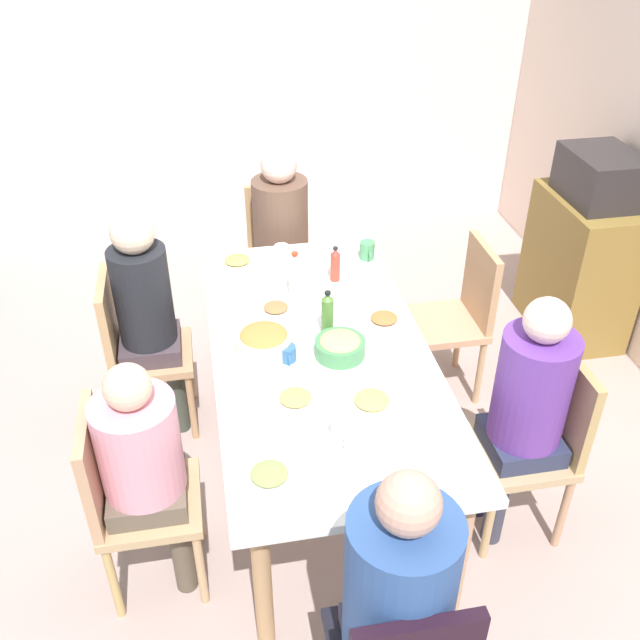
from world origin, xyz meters
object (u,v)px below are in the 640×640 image
object	(u,v)px
person_0	(147,306)
plate_1	(276,309)
chair_4	(280,249)
plate_2	(295,400)
chair_3	(127,493)
person_5	(527,402)
side_cabinet	(579,267)
chair_2	(459,311)
person_4	(281,224)
plate_0	(269,476)
bottle_0	(335,265)
microwave	(601,177)
bottle_2	(295,276)
chair_5	(539,437)
dining_table	(320,361)
plate_3	(384,320)
plate_5	(372,402)
cup_1	(367,250)
bottle_1	(327,314)
chair_0	(135,346)
cup_0	(342,431)
bowl_0	(340,346)
cup_3	(288,354)
person_3	(145,460)
person_1	(398,595)
plate_4	(237,262)
bowl_1	(264,341)
cup_2	(282,252)

from	to	relation	value
person_0	plate_1	xyz separation A→B (m)	(0.17, 0.61, 0.02)
chair_4	plate_2	xyz separation A→B (m)	(1.71, -0.16, 0.25)
person_0	chair_3	bearing A→B (deg)	-5.27
person_5	side_cabinet	xyz separation A→B (m)	(-1.41, 1.03, -0.28)
chair_2	person_4	xyz separation A→B (m)	(-0.78, -0.86, 0.21)
plate_2	side_cabinet	xyz separation A→B (m)	(-1.27, 1.96, -0.31)
plate_0	bottle_0	distance (m)	1.40
microwave	bottle_2	bearing A→B (deg)	-75.64
chair_5	bottle_0	size ratio (longest dim) A/B	4.72
dining_table	plate_3	xyz separation A→B (m)	(-0.14, 0.33, 0.09)
dining_table	plate_5	xyz separation A→B (m)	(0.42, 0.13, 0.09)
microwave	chair_3	bearing A→B (deg)	-61.94
cup_1	bottle_2	xyz separation A→B (m)	(0.30, -0.44, 0.07)
chair_3	bottle_1	world-z (taller)	bottle_1
chair_0	chair_3	distance (m)	0.99
chair_3	cup_0	bearing A→B (deg)	83.27
plate_3	chair_5	bearing A→B (deg)	39.67
chair_2	chair_4	size ratio (longest dim) A/B	1.00
bowl_0	bottle_1	size ratio (longest dim) A/B	0.98
chair_3	chair_5	distance (m)	1.72
chair_4	chair_5	xyz separation A→B (m)	(1.86, 0.86, 0.00)
person_5	cup_3	world-z (taller)	person_5
person_3	bottle_1	size ratio (longest dim) A/B	4.94
person_1	chair_5	size ratio (longest dim) A/B	1.40
person_4	person_3	bearing A→B (deg)	-23.41
person_1	plate_3	bearing A→B (deg)	166.82
dining_table	side_cabinet	bearing A→B (deg)	117.15
chair_4	bowl_0	distance (m)	1.46
person_3	bowl_0	xyz separation A→B (m)	(-0.43, 0.84, 0.11)
plate_0	microwave	size ratio (longest dim) A/B	0.51
bowl_0	side_cabinet	size ratio (longest dim) A/B	0.25
side_cabinet	cup_3	bearing A→B (deg)	-63.16
chair_2	chair_3	bearing A→B (deg)	-60.08
plate_3	bottle_0	size ratio (longest dim) A/B	1.20
cup_1	bottle_1	world-z (taller)	bottle_1
dining_table	plate_4	bearing A→B (deg)	-160.02
chair_5	plate_3	xyz separation A→B (m)	(-0.63, -0.53, 0.25)
person_5	plate_1	world-z (taller)	person_5
chair_0	person_4	distance (m)	1.18
plate_5	microwave	xyz separation A→B (m)	(-1.34, 1.66, 0.28)
plate_5	bottle_0	bearing A→B (deg)	177.08
plate_3	cup_1	bearing A→B (deg)	173.81
plate_4	cup_3	world-z (taller)	cup_3
person_1	plate_3	distance (m)	1.46
person_5	person_0	bearing A→B (deg)	-122.75
person_1	chair_3	distance (m)	1.19
bowl_1	cup_0	bearing A→B (deg)	19.57
dining_table	person_0	distance (m)	0.92
person_0	cup_2	size ratio (longest dim) A/B	11.08
chair_0	bottle_1	bearing A→B (deg)	66.63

